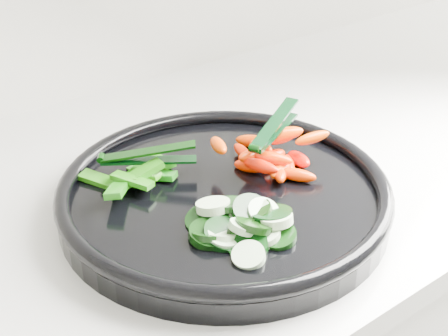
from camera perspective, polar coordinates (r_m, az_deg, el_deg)
counter at (r=1.37m, az=16.18°, el=-10.43°), size 2.02×0.62×0.93m
veggie_tray at (r=0.70m, az=0.00°, el=-2.43°), size 0.41×0.41×0.04m
cucumber_pile at (r=0.63m, az=1.25°, el=-5.28°), size 0.11×0.13×0.04m
carrot_pile at (r=0.74m, az=4.30°, el=1.34°), size 0.14×0.14×0.06m
pepper_pile at (r=0.72m, az=-7.91°, el=-0.70°), size 0.11×0.10×0.04m
tong_carrot at (r=0.73m, az=4.53°, el=3.61°), size 0.11×0.06×0.02m
tong_pepper at (r=0.72m, az=-7.20°, el=1.09°), size 0.10×0.08×0.02m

